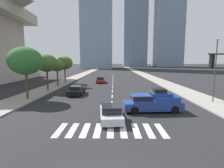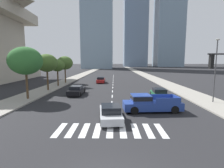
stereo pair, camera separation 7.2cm
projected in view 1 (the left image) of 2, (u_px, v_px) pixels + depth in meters
name	position (u px, v px, depth m)	size (l,w,h in m)	color
sidewalk_east	(168.00, 84.00, 35.74)	(4.00, 260.00, 0.15)	gray
sidewalk_west	(58.00, 84.00, 35.98)	(4.00, 260.00, 0.15)	gray
crosswalk_near	(111.00, 130.00, 12.02)	(7.65, 2.61, 0.01)	silver
lane_divider_center	(113.00, 82.00, 39.78)	(0.14, 50.00, 0.01)	silver
pickup_truck	(149.00, 103.00, 16.50)	(5.71, 2.33, 1.67)	navy
sedan_red_0	(101.00, 80.00, 39.16)	(1.86, 4.24, 1.34)	maroon
sedan_black_1	(76.00, 90.00, 25.00)	(1.92, 4.53, 1.33)	black
sedan_green_2	(159.00, 94.00, 22.54)	(2.01, 4.64, 1.27)	#1E6038
sedan_silver_3	(111.00, 113.00, 14.14)	(2.11, 4.36, 1.27)	#B7BABF
street_lamp_east	(216.00, 66.00, 19.39)	(0.50, 0.24, 7.25)	#3F3F42
street_tree_nearest	(25.00, 61.00, 21.06)	(4.09, 4.09, 6.53)	#4C3823
street_tree_second	(47.00, 63.00, 27.73)	(3.44, 3.44, 5.95)	#4C3823
street_tree_third	(57.00, 65.00, 32.87)	(2.81, 2.81, 5.19)	#4C3823
street_tree_fourth	(65.00, 63.00, 37.88)	(3.53, 3.53, 5.92)	#4C3823
office_tower_left_skyline	(97.00, 9.00, 124.12)	(21.59, 29.42, 96.09)	#7A93A8
office_tower_center_skyline	(135.00, 5.00, 168.61)	(22.50, 27.25, 134.41)	slate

